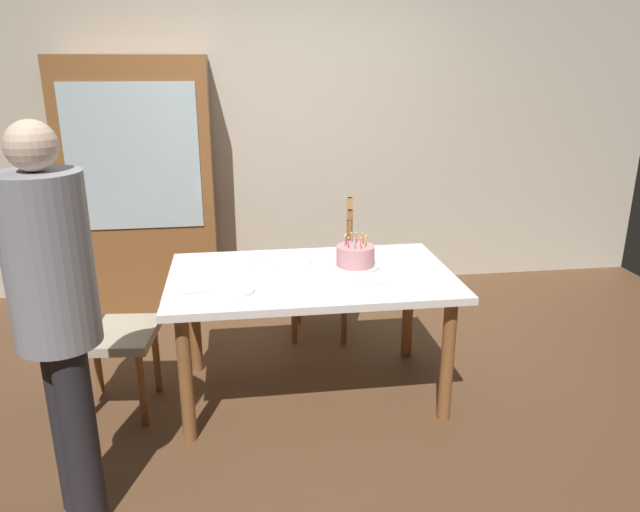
{
  "coord_description": "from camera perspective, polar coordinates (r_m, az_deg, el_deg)",
  "views": [
    {
      "loc": [
        -0.39,
        -3.04,
        1.85
      ],
      "look_at": [
        0.05,
        0.0,
        0.84
      ],
      "focal_mm": 33.21,
      "sensor_mm": 36.0,
      "label": 1
    }
  ],
  "objects": [
    {
      "name": "fork_near_celebrant",
      "position": [
        3.05,
        -11.41,
        -3.48
      ],
      "size": [
        0.18,
        0.05,
        0.01
      ],
      "primitive_type": "cube",
      "rotation": [
        0.0,
        0.0,
        0.19
      ],
      "color": "silver",
      "rests_on": "dining_table"
    },
    {
      "name": "chair_upholstered",
      "position": [
        3.41,
        -20.84,
        -5.85
      ],
      "size": [
        0.49,
        0.48,
        0.95
      ],
      "color": "tan",
      "rests_on": "ground"
    },
    {
      "name": "plate_far_side",
      "position": [
        3.45,
        -2.6,
        -0.49
      ],
      "size": [
        0.22,
        0.22,
        0.01
      ],
      "primitive_type": "cylinder",
      "color": "white",
      "rests_on": "dining_table"
    },
    {
      "name": "dining_table",
      "position": [
        3.29,
        -0.86,
        -3.19
      ],
      "size": [
        1.56,
        0.94,
        0.74
      ],
      "color": "white",
      "rests_on": "ground"
    },
    {
      "name": "fork_far_side",
      "position": [
        3.45,
        -5.26,
        -0.61
      ],
      "size": [
        0.18,
        0.04,
        0.01
      ],
      "primitive_type": "cube",
      "rotation": [
        0.0,
        0.0,
        0.16
      ],
      "color": "silver",
      "rests_on": "dining_table"
    },
    {
      "name": "birthday_cake",
      "position": [
        3.36,
        3.43,
        -0.09
      ],
      "size": [
        0.28,
        0.28,
        0.19
      ],
      "color": "silver",
      "rests_on": "dining_table"
    },
    {
      "name": "plate_near_celebrant",
      "position": [
        3.04,
        -8.4,
        -3.31
      ],
      "size": [
        0.22,
        0.22,
        0.01
      ],
      "primitive_type": "cylinder",
      "color": "white",
      "rests_on": "dining_table"
    },
    {
      "name": "person_celebrant",
      "position": [
        2.5,
        -24.1,
        -4.66
      ],
      "size": [
        0.32,
        0.32,
        1.66
      ],
      "color": "#262328",
      "rests_on": "ground"
    },
    {
      "name": "back_wall",
      "position": [
        4.94,
        -3.7,
        11.77
      ],
      "size": [
        6.4,
        0.1,
        2.6
      ],
      "primitive_type": "cube",
      "color": "beige",
      "rests_on": "ground"
    },
    {
      "name": "ground",
      "position": [
        3.58,
        -0.81,
        -12.91
      ],
      "size": [
        6.4,
        6.4,
        0.0
      ],
      "primitive_type": "plane",
      "color": "brown"
    },
    {
      "name": "fork_near_guest",
      "position": [
        3.12,
        5.23,
        -2.66
      ],
      "size": [
        0.18,
        0.06,
        0.01
      ],
      "primitive_type": "cube",
      "rotation": [
        0.0,
        0.0,
        -0.23
      ],
      "color": "silver",
      "rests_on": "dining_table"
    },
    {
      "name": "chair_spindle_back",
      "position": [
        4.11,
        0.44,
        -1.59
      ],
      "size": [
        0.51,
        0.51,
        0.95
      ],
      "color": "tan",
      "rests_on": "ground"
    },
    {
      "name": "china_cabinet",
      "position": [
        4.74,
        -16.9,
        6.51
      ],
      "size": [
        1.1,
        0.45,
        1.9
      ],
      "color": "brown",
      "rests_on": "ground"
    }
  ]
}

